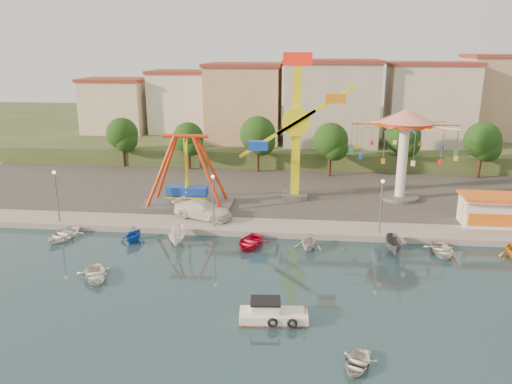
# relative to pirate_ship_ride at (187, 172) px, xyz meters

# --- Properties ---
(ground) EXTENTS (200.00, 200.00, 0.00)m
(ground) POSITION_rel_pirate_ship_ride_xyz_m (12.23, -19.64, -4.39)
(ground) COLOR #132B36
(ground) RESTS_ON ground
(quay_deck) EXTENTS (200.00, 100.00, 0.60)m
(quay_deck) POSITION_rel_pirate_ship_ride_xyz_m (12.23, 42.36, -4.09)
(quay_deck) COLOR #9E998E
(quay_deck) RESTS_ON ground
(asphalt_pad) EXTENTS (90.00, 28.00, 0.01)m
(asphalt_pad) POSITION_rel_pirate_ship_ride_xyz_m (12.23, 10.36, -3.79)
(asphalt_pad) COLOR #4C4944
(asphalt_pad) RESTS_ON quay_deck
(hill_terrace) EXTENTS (200.00, 60.00, 3.00)m
(hill_terrace) POSITION_rel_pirate_ship_ride_xyz_m (12.23, 47.36, -2.89)
(hill_terrace) COLOR #384C26
(hill_terrace) RESTS_ON ground
(pirate_ship_ride) EXTENTS (10.00, 5.00, 8.00)m
(pirate_ship_ride) POSITION_rel_pirate_ship_ride_xyz_m (0.00, 0.00, 0.00)
(pirate_ship_ride) COLOR #59595E
(pirate_ship_ride) RESTS_ON quay_deck
(kamikaze_tower) EXTENTS (8.62, 3.10, 16.50)m
(kamikaze_tower) POSITION_rel_pirate_ship_ride_xyz_m (12.28, 3.95, 3.97)
(kamikaze_tower) COLOR #59595E
(kamikaze_tower) RESTS_ON quay_deck
(wave_swinger) EXTENTS (11.60, 11.60, 10.40)m
(wave_swinger) POSITION_rel_pirate_ship_ride_xyz_m (23.98, 4.77, 3.80)
(wave_swinger) COLOR #59595E
(wave_swinger) RESTS_ON quay_deck
(booth_left) EXTENTS (5.40, 3.78, 3.08)m
(booth_left) POSITION_rel_pirate_ship_ride_xyz_m (31.18, -3.16, -2.23)
(booth_left) COLOR white
(booth_left) RESTS_ON quay_deck
(lamp_post_0) EXTENTS (0.14, 0.14, 5.00)m
(lamp_post_0) POSITION_rel_pirate_ship_ride_xyz_m (-11.77, -6.64, -1.29)
(lamp_post_0) COLOR #59595E
(lamp_post_0) RESTS_ON quay_deck
(lamp_post_1) EXTENTS (0.14, 0.14, 5.00)m
(lamp_post_1) POSITION_rel_pirate_ship_ride_xyz_m (4.23, -6.64, -1.29)
(lamp_post_1) COLOR #59595E
(lamp_post_1) RESTS_ON quay_deck
(lamp_post_2) EXTENTS (0.14, 0.14, 5.00)m
(lamp_post_2) POSITION_rel_pirate_ship_ride_xyz_m (20.23, -6.64, -1.29)
(lamp_post_2) COLOR #59595E
(lamp_post_2) RESTS_ON quay_deck
(tree_0) EXTENTS (4.60, 4.60, 7.19)m
(tree_0) POSITION_rel_pirate_ship_ride_xyz_m (-13.77, 17.34, 1.08)
(tree_0) COLOR #382314
(tree_0) RESTS_ON quay_deck
(tree_1) EXTENTS (4.35, 4.35, 6.80)m
(tree_1) POSITION_rel_pirate_ship_ride_xyz_m (-3.77, 16.60, 0.81)
(tree_1) COLOR #382314
(tree_1) RESTS_ON quay_deck
(tree_2) EXTENTS (5.02, 5.02, 7.85)m
(tree_2) POSITION_rel_pirate_ship_ride_xyz_m (6.23, 16.17, 1.52)
(tree_2) COLOR #382314
(tree_2) RESTS_ON quay_deck
(tree_3) EXTENTS (4.68, 4.68, 7.32)m
(tree_3) POSITION_rel_pirate_ship_ride_xyz_m (16.23, 14.72, 1.16)
(tree_3) COLOR #382314
(tree_3) RESTS_ON quay_deck
(tree_4) EXTENTS (4.86, 4.86, 7.60)m
(tree_4) POSITION_rel_pirate_ship_ride_xyz_m (26.23, 17.71, 1.35)
(tree_4) COLOR #382314
(tree_4) RESTS_ON quay_deck
(tree_5) EXTENTS (4.83, 4.83, 7.54)m
(tree_5) POSITION_rel_pirate_ship_ride_xyz_m (36.23, 15.89, 1.31)
(tree_5) COLOR #382314
(tree_5) RESTS_ON quay_deck
(building_0) EXTENTS (9.26, 9.53, 11.87)m
(building_0) POSITION_rel_pirate_ship_ride_xyz_m (-21.14, 26.42, 4.54)
(building_0) COLOR beige
(building_0) RESTS_ON hill_terrace
(building_1) EXTENTS (12.33, 9.01, 8.63)m
(building_1) POSITION_rel_pirate_ship_ride_xyz_m (-9.09, 31.74, 2.92)
(building_1) COLOR silver
(building_1) RESTS_ON hill_terrace
(building_2) EXTENTS (11.95, 9.28, 11.23)m
(building_2) POSITION_rel_pirate_ship_ride_xyz_m (4.05, 32.32, 4.22)
(building_2) COLOR tan
(building_2) RESTS_ON hill_terrace
(building_3) EXTENTS (12.59, 10.50, 9.20)m
(building_3) POSITION_rel_pirate_ship_ride_xyz_m (17.84, 29.16, 3.20)
(building_3) COLOR beige
(building_3) RESTS_ON hill_terrace
(building_4) EXTENTS (10.75, 9.23, 9.24)m
(building_4) POSITION_rel_pirate_ship_ride_xyz_m (31.30, 32.56, 3.22)
(building_4) COLOR beige
(building_4) RESTS_ON hill_terrace
(building_5) EXTENTS (12.77, 10.96, 11.21)m
(building_5) POSITION_rel_pirate_ship_ride_xyz_m (44.60, 30.69, 4.21)
(building_5) COLOR tan
(building_5) RESTS_ON hill_terrace
(cabin_motorboat) EXTENTS (4.69, 2.12, 1.60)m
(cabin_motorboat) POSITION_rel_pirate_ship_ride_xyz_m (11.15, -22.57, -3.97)
(cabin_motorboat) COLOR white
(cabin_motorboat) RESTS_ON ground
(rowboat_a) EXTENTS (4.12, 4.54, 0.77)m
(rowboat_a) POSITION_rel_pirate_ship_ride_xyz_m (-3.26, -17.76, -4.01)
(rowboat_a) COLOR white
(rowboat_a) RESTS_ON ground
(rowboat_b) EXTENTS (2.94, 3.44, 0.60)m
(rowboat_b) POSITION_rel_pirate_ship_ride_xyz_m (16.39, -27.11, -4.09)
(rowboat_b) COLOR silver
(rowboat_b) RESTS_ON ground
(van) EXTENTS (6.66, 4.36, 1.79)m
(van) POSITION_rel_pirate_ship_ride_xyz_m (2.62, -4.22, -2.90)
(van) COLOR silver
(van) RESTS_ON quay_deck
(moored_boat_0) EXTENTS (3.57, 4.53, 0.85)m
(moored_boat_0) POSITION_rel_pirate_ship_ride_xyz_m (-9.93, -9.84, -3.97)
(moored_boat_0) COLOR white
(moored_boat_0) RESTS_ON ground
(moored_boat_1) EXTENTS (2.81, 3.14, 1.50)m
(moored_boat_1) POSITION_rel_pirate_ship_ride_xyz_m (-2.89, -9.84, -3.64)
(moored_boat_1) COLOR blue
(moored_boat_1) RESTS_ON ground
(moored_boat_2) EXTENTS (1.90, 3.87, 1.44)m
(moored_boat_2) POSITION_rel_pirate_ship_ride_xyz_m (1.35, -9.84, -3.68)
(moored_boat_2) COLOR white
(moored_boat_2) RESTS_ON ground
(moored_boat_3) EXTENTS (3.81, 4.64, 0.84)m
(moored_boat_3) POSITION_rel_pirate_ship_ride_xyz_m (8.16, -9.84, -3.97)
(moored_boat_3) COLOR red
(moored_boat_3) RESTS_ON ground
(moored_boat_4) EXTENTS (3.26, 3.55, 1.58)m
(moored_boat_4) POSITION_rel_pirate_ship_ride_xyz_m (13.59, -9.84, -3.60)
(moored_boat_4) COLOR silver
(moored_boat_4) RESTS_ON ground
(moored_boat_5) EXTENTS (1.41, 3.58, 1.37)m
(moored_boat_5) POSITION_rel_pirate_ship_ride_xyz_m (21.12, -9.84, -3.71)
(moored_boat_5) COLOR #58585D
(moored_boat_5) RESTS_ON ground
(moored_boat_6) EXTENTS (2.80, 3.84, 0.78)m
(moored_boat_6) POSITION_rel_pirate_ship_ride_xyz_m (25.32, -9.84, -4.00)
(moored_boat_6) COLOR silver
(moored_boat_6) RESTS_ON ground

